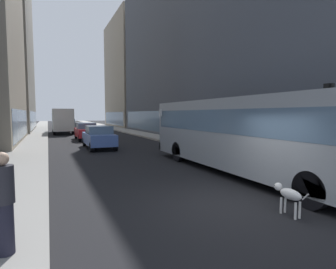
# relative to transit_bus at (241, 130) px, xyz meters

# --- Properties ---
(ground_plane) EXTENTS (120.00, 120.00, 0.00)m
(ground_plane) POSITION_rel_transit_bus_xyz_m (-2.80, 31.94, -1.78)
(ground_plane) COLOR black
(sidewalk_left) EXTENTS (2.40, 110.00, 0.15)m
(sidewalk_left) POSITION_rel_transit_bus_xyz_m (-8.50, 31.94, -1.70)
(sidewalk_left) COLOR gray
(sidewalk_left) RESTS_ON ground
(sidewalk_right) EXTENTS (2.40, 110.00, 0.15)m
(sidewalk_right) POSITION_rel_transit_bus_xyz_m (2.90, 31.94, -1.70)
(sidewalk_right) COLOR #9E9991
(sidewalk_right) RESTS_ON ground
(building_right_mid) EXTENTS (9.87, 18.87, 25.91)m
(building_right_mid) POSITION_rel_transit_bus_xyz_m (9.10, 23.39, 11.17)
(building_right_mid) COLOR #4C515B
(building_right_mid) RESTS_ON ground
(building_right_far) EXTENTS (9.82, 16.20, 20.30)m
(building_right_far) POSITION_rel_transit_bus_xyz_m (9.10, 42.14, 8.37)
(building_right_far) COLOR #A0937F
(building_right_far) RESTS_ON ground
(transit_bus) EXTENTS (2.78, 11.53, 3.05)m
(transit_bus) POSITION_rel_transit_bus_xyz_m (0.00, 0.00, 0.00)
(transit_bus) COLOR #999EA3
(transit_bus) RESTS_ON ground
(car_blue_hatchback) EXTENTS (1.74, 4.53, 1.62)m
(car_blue_hatchback) POSITION_rel_transit_bus_xyz_m (-4.00, 10.46, -0.95)
(car_blue_hatchback) COLOR #4C6BB7
(car_blue_hatchback) RESTS_ON ground
(car_red_coupe) EXTENTS (1.74, 4.33, 1.62)m
(car_red_coupe) POSITION_rel_transit_bus_xyz_m (-4.00, 17.43, -0.96)
(car_red_coupe) COLOR red
(car_red_coupe) RESTS_ON ground
(car_grey_wagon) EXTENTS (1.77, 4.14, 1.62)m
(car_grey_wagon) POSITION_rel_transit_bus_xyz_m (-4.00, 38.73, -0.96)
(car_grey_wagon) COLOR slate
(car_grey_wagon) RESTS_ON ground
(car_silver_sedan) EXTENTS (1.83, 4.39, 1.62)m
(car_silver_sedan) POSITION_rel_transit_bus_xyz_m (-4.00, 43.50, -0.95)
(car_silver_sedan) COLOR #B7BABF
(car_silver_sedan) RESTS_ON ground
(box_truck) EXTENTS (2.30, 7.50, 3.05)m
(box_truck) POSITION_rel_transit_bus_xyz_m (-5.60, 27.45, -0.11)
(box_truck) COLOR #19519E
(box_truck) RESTS_ON ground
(dalmatian_dog) EXTENTS (0.22, 0.96, 0.72)m
(dalmatian_dog) POSITION_rel_transit_bus_xyz_m (-2.01, -4.21, -1.26)
(dalmatian_dog) COLOR white
(dalmatian_dog) RESTS_ON ground
(pedestrian_in_coat) EXTENTS (0.34, 0.34, 1.69)m
(pedestrian_in_coat) POSITION_rel_transit_bus_xyz_m (-7.95, -3.83, -0.77)
(pedestrian_in_coat) COLOR #1E1E2D
(pedestrian_in_coat) RESTS_ON sidewalk_left
(traffic_light_near) EXTENTS (0.24, 0.41, 3.40)m
(traffic_light_near) POSITION_rel_transit_bus_xyz_m (2.10, -2.30, 0.66)
(traffic_light_near) COLOR black
(traffic_light_near) RESTS_ON sidewalk_right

